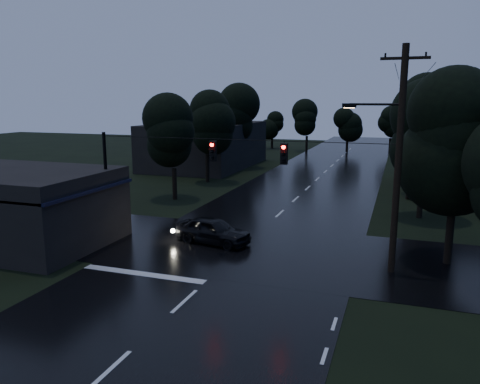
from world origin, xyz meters
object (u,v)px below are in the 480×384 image
Objects in this scene: storefront at (1,205)px; utility_pole_main at (396,157)px; utility_pole_far at (411,150)px; car at (213,230)px.

utility_pole_main is at bearing 5.61° from storefront.
storefront is 1.62× the size of utility_pole_far.
storefront reaches higher than car.
utility_pole_far is at bearing -22.45° from car.
utility_pole_far reaches higher than storefront.
utility_pole_far is (0.89, 17.00, -1.38)m from utility_pole_main.
utility_pole_far reaches higher than car.
utility_pole_far is at bearing 87.00° from utility_pole_main.
utility_pole_far is at bearing 41.80° from storefront.
storefront is at bearing 117.07° from car.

